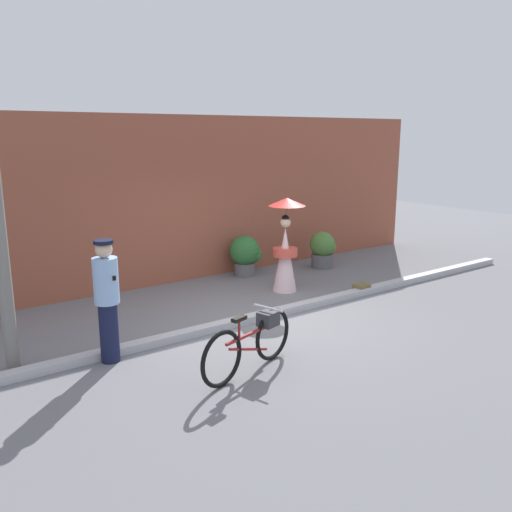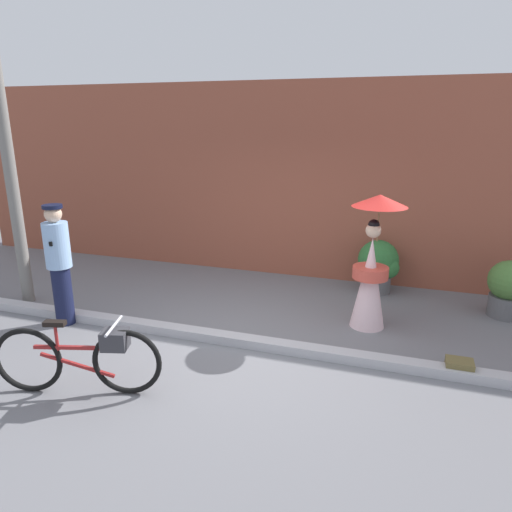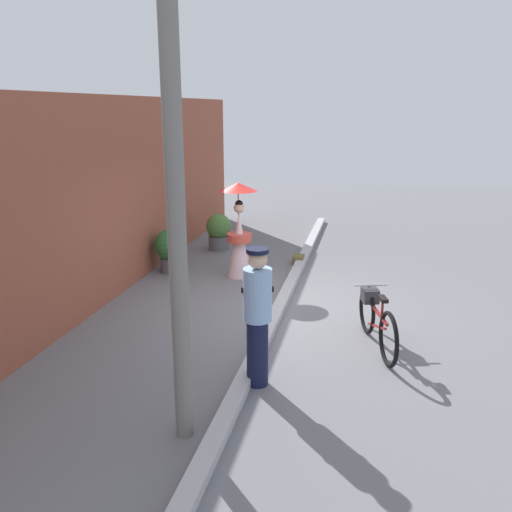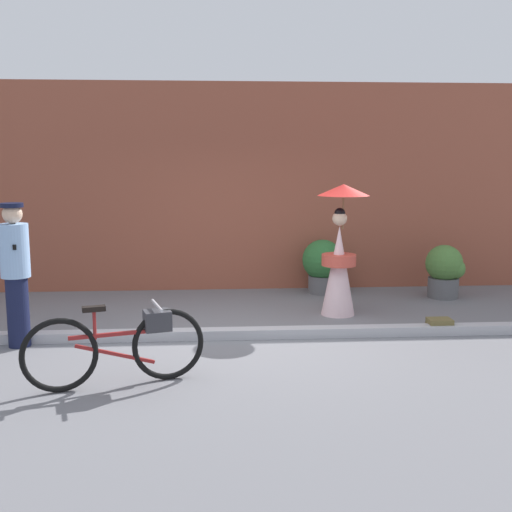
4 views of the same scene
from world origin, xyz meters
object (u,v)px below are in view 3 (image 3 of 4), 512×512
bicycle_near_officer (376,318)px  person_officer (257,314)px  backpack_on_pavement (299,259)px  person_with_parasol (239,232)px  potted_plant_small (172,248)px  potted_plant_by_door (219,230)px  utility_pole (176,205)px

bicycle_near_officer → person_officer: (-1.41, 1.40, 0.50)m
bicycle_near_officer → backpack_on_pavement: 4.16m
person_with_parasol → potted_plant_small: person_with_parasol is taller
person_officer → potted_plant_by_door: (6.04, 2.23, -0.47)m
potted_plant_by_door → backpack_on_pavement: bearing=-111.8°
potted_plant_by_door → backpack_on_pavement: potted_plant_by_door is taller
potted_plant_small → potted_plant_by_door: bearing=-13.6°
person_officer → utility_pole: (-1.16, 0.52, 1.48)m
person_officer → person_with_parasol: size_ratio=0.92×
potted_plant_by_door → potted_plant_small: potted_plant_small is taller
person_with_parasol → utility_pole: 5.53m
potted_plant_small → utility_pole: (-5.31, -2.17, 1.91)m
bicycle_near_officer → utility_pole: 3.77m
bicycle_near_officer → utility_pole: (-2.57, 1.91, 1.98)m
person_with_parasol → backpack_on_pavement: 1.72m
person_with_parasol → utility_pole: bearing=-172.0°
person_with_parasol → backpack_on_pavement: person_with_parasol is taller
bicycle_near_officer → potted_plant_small: 4.91m
utility_pole → bicycle_near_officer: bearing=-36.6°
potted_plant_small → bicycle_near_officer: bearing=-123.8°
bicycle_near_officer → potted_plant_by_door: size_ratio=2.04×
person_with_parasol → backpack_on_pavement: bearing=-43.0°
potted_plant_by_door → backpack_on_pavement: size_ratio=2.84×
person_officer → utility_pole: size_ratio=0.36×
potted_plant_by_door → bicycle_near_officer: bearing=-141.9°
bicycle_near_officer → person_with_parasol: size_ratio=0.93×
utility_pole → person_officer: bearing=-24.1°
potted_plant_small → backpack_on_pavement: (1.08, -2.47, -0.39)m
potted_plant_by_door → backpack_on_pavement: (-0.80, -2.01, -0.36)m
person_officer → backpack_on_pavement: size_ratio=5.71×
backpack_on_pavement → utility_pole: bearing=177.3°
potted_plant_by_door → potted_plant_small: size_ratio=0.95×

